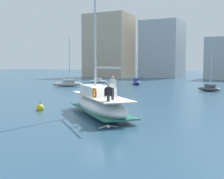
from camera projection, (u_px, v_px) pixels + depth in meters
name	position (u px, v px, depth m)	size (l,w,h in m)	color
ground_plane	(103.00, 119.00, 21.24)	(400.00, 400.00, 0.00)	#284C66
main_sailboat	(100.00, 103.00, 22.99)	(8.63, 8.33, 14.19)	white
moored_sloop_far	(98.00, 81.00, 64.21)	(4.04, 1.79, 5.05)	silver
moored_catamaran	(136.00, 82.00, 59.25)	(3.84, 5.11, 6.27)	navy
moored_cutter_right	(209.00, 88.00, 44.05)	(3.90, 2.53, 5.75)	#4C4C51
moored_ketch_distant	(68.00, 83.00, 53.71)	(4.76, 4.42, 8.53)	#B7B2A8
seagull	(108.00, 127.00, 18.03)	(0.87, 1.00, 0.17)	silver
mooring_buoy	(40.00, 108.00, 25.39)	(0.64, 0.64, 0.92)	yellow
waterfront_buildings	(221.00, 52.00, 84.74)	(84.75, 17.46, 19.84)	#C6AD8E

